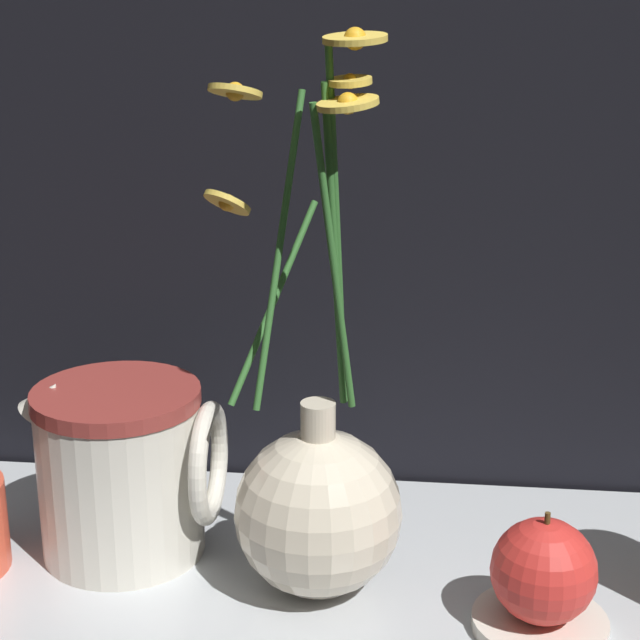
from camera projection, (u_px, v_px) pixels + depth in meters
name	position (u px, v px, depth m)	size (l,w,h in m)	color
ground_plane	(319.00, 595.00, 0.82)	(6.00, 6.00, 0.00)	black
shelf	(319.00, 588.00, 0.82)	(0.76, 0.35, 0.01)	#B2B7BC
vase_with_flowers	(320.00, 501.00, 0.79)	(0.16, 0.14, 0.41)	beige
ceramic_pitcher	(123.00, 464.00, 0.84)	(0.16, 0.13, 0.15)	beige
saucer_plate	(540.00, 624.00, 0.75)	(0.10, 0.10, 0.01)	silver
orange_fruit	(544.00, 571.00, 0.74)	(0.07, 0.07, 0.08)	red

